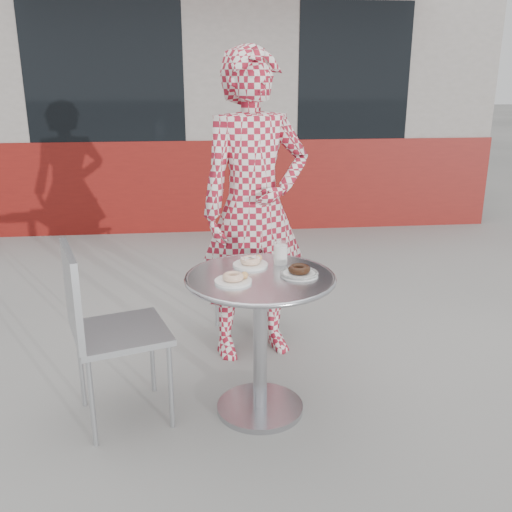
{
  "coord_description": "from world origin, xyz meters",
  "views": [
    {
      "loc": [
        -0.31,
        -2.59,
        1.68
      ],
      "look_at": [
        -0.02,
        0.09,
        0.82
      ],
      "focal_mm": 40.0,
      "sensor_mm": 36.0,
      "label": 1
    }
  ],
  "objects": [
    {
      "name": "plate_checker",
      "position": [
        0.17,
        -0.02,
        0.76
      ],
      "size": [
        0.19,
        0.19,
        0.05
      ],
      "rotation": [
        0.0,
        0.0,
        -0.31
      ],
      "color": "white",
      "rests_on": "bistro_table"
    },
    {
      "name": "seated_person",
      "position": [
        0.03,
        0.68,
        0.92
      ],
      "size": [
        0.76,
        0.59,
        1.84
      ],
      "primitive_type": "imported",
      "rotation": [
        0.0,
        0.0,
        0.25
      ],
      "color": "maroon",
      "rests_on": "ground"
    },
    {
      "name": "plate_near",
      "position": [
        -0.15,
        -0.08,
        0.76
      ],
      "size": [
        0.18,
        0.18,
        0.05
      ],
      "rotation": [
        0.0,
        0.0,
        -0.11
      ],
      "color": "white",
      "rests_on": "bistro_table"
    },
    {
      "name": "bistro_table",
      "position": [
        -0.01,
        -0.01,
        0.56
      ],
      "size": [
        0.74,
        0.74,
        0.75
      ],
      "rotation": [
        0.0,
        0.0,
        0.12
      ],
      "color": "silver",
      "rests_on": "ground"
    },
    {
      "name": "chair_left",
      "position": [
        -0.71,
        0.01,
        0.28
      ],
      "size": [
        0.55,
        0.55,
        0.92
      ],
      "rotation": [
        0.0,
        0.0,
        1.88
      ],
      "color": "#AFB3B8",
      "rests_on": "ground"
    },
    {
      "name": "chair_far",
      "position": [
        0.0,
        0.93,
        0.25
      ],
      "size": [
        0.45,
        0.46,
        0.81
      ],
      "rotation": [
        0.0,
        0.0,
        3.35
      ],
      "color": "#AFB3B8",
      "rests_on": "ground"
    },
    {
      "name": "ground",
      "position": [
        0.0,
        0.0,
        0.0
      ],
      "size": [
        60.0,
        60.0,
        0.0
      ],
      "primitive_type": "plane",
      "color": "gray",
      "rests_on": "ground"
    },
    {
      "name": "storefront",
      "position": [
        -0.0,
        5.56,
        1.49
      ],
      "size": [
        6.02,
        4.55,
        3.0
      ],
      "color": "gray",
      "rests_on": "ground"
    },
    {
      "name": "plate_far",
      "position": [
        -0.05,
        0.15,
        0.76
      ],
      "size": [
        0.18,
        0.18,
        0.05
      ],
      "rotation": [
        0.0,
        0.0,
        0.29
      ],
      "color": "white",
      "rests_on": "bistro_table"
    },
    {
      "name": "milk_cup",
      "position": [
        0.11,
        0.16,
        0.8
      ],
      "size": [
        0.08,
        0.08,
        0.12
      ],
      "rotation": [
        0.0,
        0.0,
        -0.26
      ],
      "color": "white",
      "rests_on": "bistro_table"
    }
  ]
}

